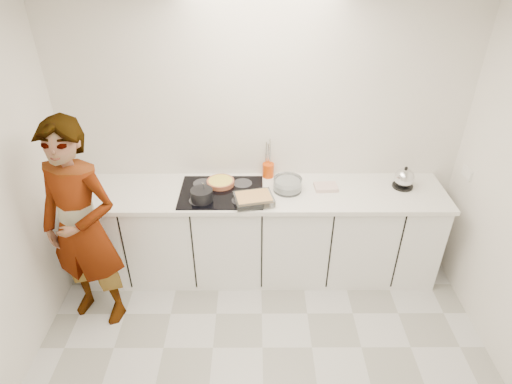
{
  "coord_description": "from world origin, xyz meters",
  "views": [
    {
      "loc": [
        -0.06,
        -1.89,
        2.9
      ],
      "look_at": [
        -0.05,
        1.05,
        1.05
      ],
      "focal_mm": 30.0,
      "sensor_mm": 36.0,
      "label": 1
    }
  ],
  "objects_px": {
    "mixing_bowl": "(288,185)",
    "utensil_crock": "(268,170)",
    "hob": "(222,192)",
    "saucepan": "(202,195)",
    "kettle": "(404,179)",
    "tart_dish": "(221,182)",
    "baking_dish": "(254,199)",
    "cook": "(82,229)"
  },
  "relations": [
    {
      "from": "mixing_bowl",
      "to": "utensil_crock",
      "type": "bearing_deg",
      "value": 123.93
    },
    {
      "from": "hob",
      "to": "saucepan",
      "type": "distance_m",
      "value": 0.22
    },
    {
      "from": "hob",
      "to": "kettle",
      "type": "distance_m",
      "value": 1.61
    },
    {
      "from": "tart_dish",
      "to": "kettle",
      "type": "relative_size",
      "value": 1.14
    },
    {
      "from": "tart_dish",
      "to": "kettle",
      "type": "xyz_separation_m",
      "value": [
        1.62,
        -0.03,
        0.05
      ]
    },
    {
      "from": "baking_dish",
      "to": "kettle",
      "type": "relative_size",
      "value": 1.64
    },
    {
      "from": "hob",
      "to": "baking_dish",
      "type": "distance_m",
      "value": 0.33
    },
    {
      "from": "tart_dish",
      "to": "cook",
      "type": "height_order",
      "value": "cook"
    },
    {
      "from": "saucepan",
      "to": "kettle",
      "type": "xyz_separation_m",
      "value": [
        1.76,
        0.23,
        0.02
      ]
    },
    {
      "from": "tart_dish",
      "to": "mixing_bowl",
      "type": "bearing_deg",
      "value": -7.65
    },
    {
      "from": "tart_dish",
      "to": "mixing_bowl",
      "type": "distance_m",
      "value": 0.6
    },
    {
      "from": "hob",
      "to": "utensil_crock",
      "type": "xyz_separation_m",
      "value": [
        0.41,
        0.29,
        0.06
      ]
    },
    {
      "from": "baking_dish",
      "to": "cook",
      "type": "height_order",
      "value": "cook"
    },
    {
      "from": "baking_dish",
      "to": "saucepan",
      "type": "bearing_deg",
      "value": 176.24
    },
    {
      "from": "mixing_bowl",
      "to": "kettle",
      "type": "bearing_deg",
      "value": 2.86
    },
    {
      "from": "saucepan",
      "to": "cook",
      "type": "bearing_deg",
      "value": -157.64
    },
    {
      "from": "tart_dish",
      "to": "mixing_bowl",
      "type": "height_order",
      "value": "mixing_bowl"
    },
    {
      "from": "utensil_crock",
      "to": "cook",
      "type": "height_order",
      "value": "cook"
    },
    {
      "from": "kettle",
      "to": "baking_dish",
      "type": "bearing_deg",
      "value": -168.84
    },
    {
      "from": "utensil_crock",
      "to": "kettle",
      "type": "bearing_deg",
      "value": -9.12
    },
    {
      "from": "tart_dish",
      "to": "kettle",
      "type": "bearing_deg",
      "value": -0.99
    },
    {
      "from": "hob",
      "to": "utensil_crock",
      "type": "bearing_deg",
      "value": 34.65
    },
    {
      "from": "mixing_bowl",
      "to": "cook",
      "type": "distance_m",
      "value": 1.72
    },
    {
      "from": "saucepan",
      "to": "cook",
      "type": "height_order",
      "value": "cook"
    },
    {
      "from": "kettle",
      "to": "mixing_bowl",
      "type": "bearing_deg",
      "value": -177.14
    },
    {
      "from": "tart_dish",
      "to": "baking_dish",
      "type": "distance_m",
      "value": 0.41
    },
    {
      "from": "tart_dish",
      "to": "utensil_crock",
      "type": "xyz_separation_m",
      "value": [
        0.43,
        0.16,
        0.03
      ]
    },
    {
      "from": "saucepan",
      "to": "utensil_crock",
      "type": "xyz_separation_m",
      "value": [
        0.57,
        0.42,
        -0.0
      ]
    },
    {
      "from": "utensil_crock",
      "to": "saucepan",
      "type": "bearing_deg",
      "value": -143.18
    },
    {
      "from": "kettle",
      "to": "hob",
      "type": "bearing_deg",
      "value": -176.65
    },
    {
      "from": "hob",
      "to": "tart_dish",
      "type": "bearing_deg",
      "value": 97.26
    },
    {
      "from": "hob",
      "to": "tart_dish",
      "type": "height_order",
      "value": "tart_dish"
    },
    {
      "from": "baking_dish",
      "to": "kettle",
      "type": "xyz_separation_m",
      "value": [
        1.33,
        0.26,
        0.04
      ]
    },
    {
      "from": "saucepan",
      "to": "baking_dish",
      "type": "xyz_separation_m",
      "value": [
        0.43,
        -0.03,
        -0.02
      ]
    },
    {
      "from": "cook",
      "to": "mixing_bowl",
      "type": "bearing_deg",
      "value": 34.38
    },
    {
      "from": "cook",
      "to": "hob",
      "type": "bearing_deg",
      "value": 41.51
    },
    {
      "from": "utensil_crock",
      "to": "cook",
      "type": "relative_size",
      "value": 0.07
    },
    {
      "from": "tart_dish",
      "to": "kettle",
      "type": "distance_m",
      "value": 1.62
    },
    {
      "from": "saucepan",
      "to": "kettle",
      "type": "relative_size",
      "value": 1.08
    },
    {
      "from": "saucepan",
      "to": "hob",
      "type": "bearing_deg",
      "value": 42.07
    },
    {
      "from": "baking_dish",
      "to": "hob",
      "type": "bearing_deg",
      "value": 149.17
    },
    {
      "from": "mixing_bowl",
      "to": "kettle",
      "type": "xyz_separation_m",
      "value": [
        1.03,
        0.05,
        0.03
      ]
    }
  ]
}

